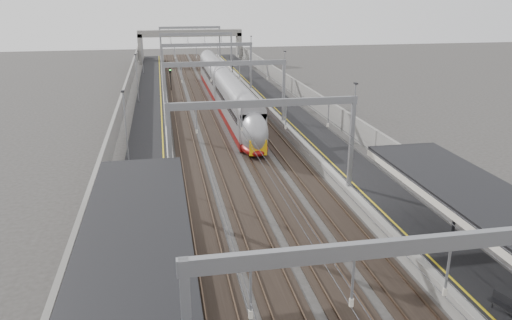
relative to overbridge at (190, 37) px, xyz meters
name	(u,v)px	position (x,y,z in m)	size (l,w,h in m)	color
platform_left	(151,124)	(-8.00, -55.00, -4.81)	(4.00, 120.00, 1.00)	black
platform_right	(291,118)	(8.00, -55.00, -4.81)	(4.00, 120.00, 1.00)	black
tracks	(223,125)	(0.00, -55.00, -5.26)	(11.40, 140.00, 0.20)	black
overhead_line	(215,63)	(0.00, -48.38, 0.83)	(13.00, 140.00, 6.60)	gray
overbridge	(190,37)	(0.00, 0.00, 0.00)	(22.00, 2.20, 6.90)	gray
wall_left	(120,116)	(-11.20, -55.00, -3.71)	(0.30, 120.00, 3.20)	gray
wall_right	(318,107)	(11.20, -55.00, -3.71)	(0.30, 120.00, 3.20)	gray
train	(226,94)	(1.50, -46.85, -3.33)	(2.53, 46.18, 4.01)	maroon
bench	(507,305)	(7.50, -93.75, -3.82)	(0.87, 1.65, 0.82)	black
signal_green	(170,75)	(-5.20, -32.82, -2.89)	(0.32, 0.32, 3.48)	black
signal_red_near	(227,75)	(3.20, -34.48, -2.89)	(0.32, 0.32, 3.48)	black
signal_red_far	(233,67)	(5.40, -25.47, -2.89)	(0.32, 0.32, 3.48)	black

